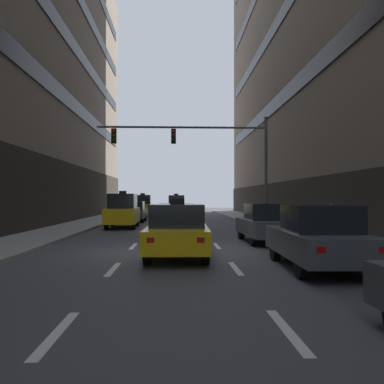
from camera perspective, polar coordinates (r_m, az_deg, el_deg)
The scene contains 30 objects.
ground_plane at distance 13.83m, azimuth -2.40°, elevation -8.60°, with size 120.00×120.00×0.00m, color #424247.
sidewalk_right at distance 15.17m, azimuth 22.35°, elevation -7.58°, with size 2.90×80.00×0.14m, color gray.
lane_stripe_l1_s2 at distance 6.23m, azimuth -18.51°, elevation -18.31°, with size 0.16×2.00×0.01m, color silver.
lane_stripe_l1_s3 at distance 10.99m, azimuth -11.04°, elevation -10.61°, with size 0.16×2.00×0.01m, color silver.
lane_stripe_l1_s4 at distance 15.90m, azimuth -8.25°, elevation -7.55°, with size 0.16×2.00×0.01m, color silver.
lane_stripe_l1_s5 at distance 20.85m, azimuth -6.80°, elevation -5.94°, with size 0.16×2.00×0.01m, color silver.
lane_stripe_l1_s6 at distance 25.82m, azimuth -5.91°, elevation -4.94°, with size 0.16×2.00×0.01m, color silver.
lane_stripe_l1_s7 at distance 30.80m, azimuth -5.30°, elevation -4.26°, with size 0.16×2.00×0.01m, color silver.
lane_stripe_l1_s8 at distance 35.79m, azimuth -4.87°, elevation -3.78°, with size 0.16×2.00×0.01m, color silver.
lane_stripe_l1_s9 at distance 40.78m, azimuth -4.54°, elevation -3.41°, with size 0.16×2.00×0.01m, color silver.
lane_stripe_l1_s10 at distance 45.77m, azimuth -4.29°, elevation -3.12°, with size 0.16×2.00×0.01m, color silver.
lane_stripe_l2_s2 at distance 6.21m, azimuth 13.24°, elevation -18.40°, with size 0.16×2.00×0.01m, color silver.
lane_stripe_l2_s3 at distance 10.98m, azimuth 6.15°, elevation -10.63°, with size 0.16×2.00×0.01m, color silver.
lane_stripe_l2_s4 at distance 15.89m, azimuth 3.51°, elevation -7.56°, with size 0.16×2.00×0.01m, color silver.
lane_stripe_l2_s5 at distance 20.85m, azimuth 2.13°, elevation -5.94°, with size 0.16×2.00×0.01m, color silver.
lane_stripe_l2_s6 at distance 25.82m, azimuth 1.29°, elevation -4.94°, with size 0.16×2.00×0.01m, color silver.
lane_stripe_l2_s7 at distance 30.80m, azimuth 0.72°, elevation -4.27°, with size 0.16×2.00×0.01m, color silver.
lane_stripe_l2_s8 at distance 35.79m, azimuth 0.31°, elevation -3.78°, with size 0.16×2.00×0.01m, color silver.
lane_stripe_l2_s9 at distance 40.78m, azimuth 0.00°, elevation -3.41°, with size 0.16×2.00×0.01m, color silver.
lane_stripe_l2_s10 at distance 45.77m, azimuth -0.24°, elevation -3.12°, with size 0.16×2.00×0.01m, color silver.
taxi_driving_0 at distance 40.43m, azimuth -6.97°, elevation -1.93°, with size 1.94×4.43×2.30m.
taxi_driving_1 at distance 12.75m, azimuth -2.07°, elevation -5.54°, with size 1.97×4.50×1.85m.
car_driving_2 at distance 31.48m, azimuth -8.20°, elevation -2.77°, with size 1.81×4.24×1.58m.
taxi_driving_3 at distance 42.14m, azimuth -2.25°, elevation -1.90°, with size 1.90×4.38×2.28m.
car_driving_4 at distance 18.57m, azimuth -2.18°, elevation -4.13°, with size 1.82×4.31×1.61m.
taxi_driving_5 at distance 25.49m, azimuth -9.73°, elevation -2.63°, with size 1.89×4.39×2.29m.
car_parked_1 at distance 11.26m, azimuth 17.35°, elevation -6.10°, with size 1.99×4.55×1.69m.
car_parked_2 at distance 17.28m, azimuth 10.36°, elevation -4.35°, with size 1.91×4.38×1.63m.
traffic_signal_0 at distance 23.49m, azimuth 2.10°, elevation 6.08°, with size 9.85×0.35×6.43m.
pedestrian_0 at distance 17.21m, azimuth 18.94°, elevation -3.69°, with size 0.48×0.34×1.50m.
Camera 1 is at (0.04, -13.70, 1.89)m, focal length 37.89 mm.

